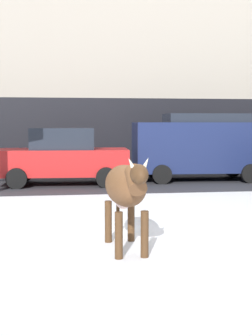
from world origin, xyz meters
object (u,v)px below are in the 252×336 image
cow_brown (126,188)px  pedestrian_far_left (78,151)px  pedestrian_near_billboard (229,149)px  car_navy_van (201,145)px  car_red_sedan (63,157)px

cow_brown → pedestrian_far_left: size_ratio=1.10×
cow_brown → pedestrian_near_billboard: 13.33m
car_navy_van → pedestrian_near_billboard: (2.25, 3.25, -0.36)m
pedestrian_near_billboard → pedestrian_far_left: bearing=180.0°
car_red_sedan → car_navy_van: 4.83m
cow_brown → car_red_sedan: size_ratio=0.45×
car_red_sedan → pedestrian_far_left: (0.63, 3.81, -0.03)m
car_red_sedan → car_navy_van: car_navy_van is taller
car_navy_van → pedestrian_far_left: bearing=141.9°
car_navy_van → pedestrian_far_left: car_navy_van is taller
car_red_sedan → pedestrian_near_billboard: (7.04, 3.81, -0.03)m
car_red_sedan → car_navy_van: bearing=6.6°
cow_brown → car_navy_van: bearing=66.1°
pedestrian_far_left → pedestrian_near_billboard: bearing=0.0°
car_navy_van → car_red_sedan: bearing=-173.4°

